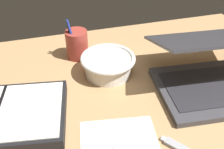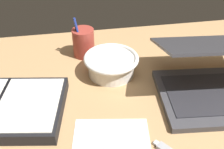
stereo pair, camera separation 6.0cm
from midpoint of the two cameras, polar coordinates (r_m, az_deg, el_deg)
desk_top at (r=69.66cm, az=-2.33°, el=-9.63°), size 140.00×100.00×2.00cm
laptop at (r=79.64cm, az=19.99°, el=0.73°), size 36.42×35.46×17.92cm
bowl at (r=80.83cm, az=-3.06°, el=2.34°), size 17.74×17.74×6.60cm
pen_cup at (r=89.85cm, az=-9.95°, el=6.79°), size 7.71×7.71×15.09cm
usb_drive at (r=62.62cm, az=11.72°, el=-15.80°), size 5.56×6.75×1.00cm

